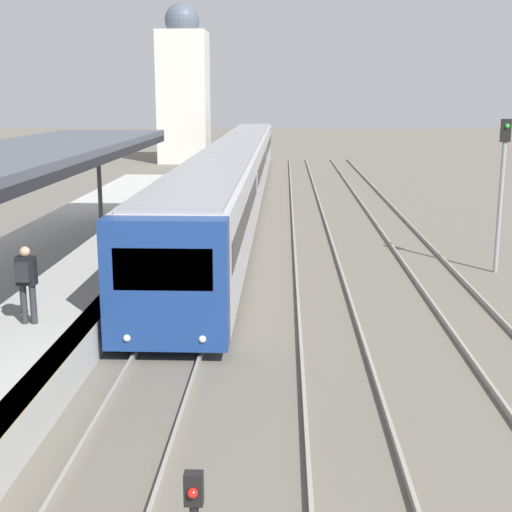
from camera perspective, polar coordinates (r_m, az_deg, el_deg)
name	(u,v)px	position (r m, az deg, el deg)	size (l,w,h in m)	color
person_on_platform	(26,279)	(15.55, -17.92, -1.74)	(0.40, 0.40, 1.66)	#2D2D33
train_near	(237,169)	(37.81, -1.51, 6.99)	(2.69, 46.74, 3.20)	navy
signal_mast_far	(502,177)	(23.66, 19.10, 5.98)	(0.28, 0.29, 4.85)	gray
distant_domed_building	(184,89)	(60.82, -5.82, 13.16)	(4.00, 4.00, 12.85)	silver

